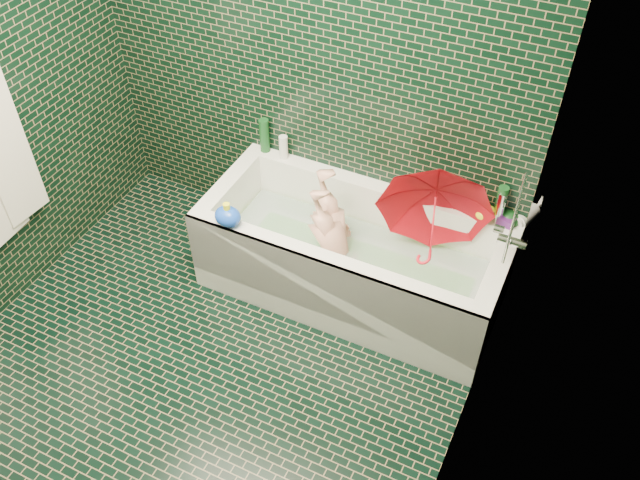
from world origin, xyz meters
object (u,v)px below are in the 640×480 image
at_px(child, 337,249).
at_px(rubber_duck, 485,214).
at_px(bathtub, 351,265).
at_px(bath_toy, 228,216).
at_px(umbrella, 433,223).

relative_size(child, rubber_duck, 8.13).
xyz_separation_m(bathtub, rubber_duck, (0.63, 0.32, 0.38)).
distance_m(bathtub, rubber_duck, 0.80).
relative_size(child, bath_toy, 5.30).
height_order(child, umbrella, umbrella).
relative_size(rubber_duck, bath_toy, 0.65).
xyz_separation_m(umbrella, rubber_duck, (0.22, 0.23, -0.03)).
height_order(child, bath_toy, bath_toy).
xyz_separation_m(rubber_duck, bath_toy, (-1.23, -0.64, 0.02)).
bearing_deg(child, rubber_duck, 104.07).
height_order(bathtub, child, bathtub).
bearing_deg(child, umbrella, 90.79).
bearing_deg(bath_toy, bathtub, 8.10).
distance_m(bathtub, umbrella, 0.59).
xyz_separation_m(bathtub, umbrella, (0.41, 0.09, 0.41)).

